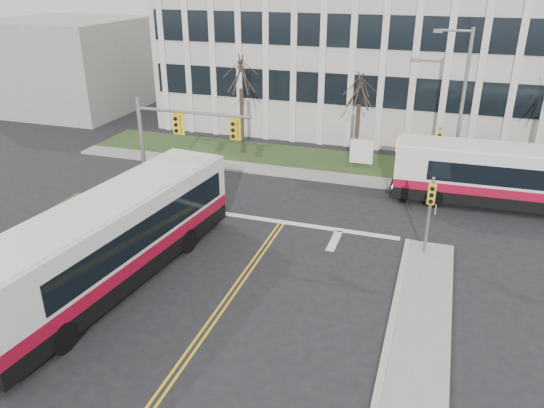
{
  "coord_description": "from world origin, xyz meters",
  "views": [
    {
      "loc": [
        7.22,
        -15.54,
        12.06
      ],
      "look_at": [
        0.15,
        5.96,
        2.0
      ],
      "focal_mm": 35.0,
      "sensor_mm": 36.0,
      "label": 1
    }
  ],
  "objects_px": {
    "newspaper_box_blue": "(32,300)",
    "directory_sign": "(362,152)",
    "streetlight": "(460,101)",
    "bus_main": "(111,243)",
    "bus_cross": "(511,179)"
  },
  "relations": [
    {
      "from": "directory_sign",
      "to": "bus_cross",
      "type": "relative_size",
      "value": 0.16
    },
    {
      "from": "streetlight",
      "to": "bus_main",
      "type": "xyz_separation_m",
      "value": [
        -13.03,
        -15.62,
        -3.37
      ]
    },
    {
      "from": "streetlight",
      "to": "directory_sign",
      "type": "distance_m",
      "value": 6.96
    },
    {
      "from": "directory_sign",
      "to": "bus_cross",
      "type": "height_order",
      "value": "bus_cross"
    },
    {
      "from": "bus_main",
      "to": "newspaper_box_blue",
      "type": "bearing_deg",
      "value": -115.98
    },
    {
      "from": "newspaper_box_blue",
      "to": "bus_cross",
      "type": "bearing_deg",
      "value": 17.48
    },
    {
      "from": "streetlight",
      "to": "directory_sign",
      "type": "height_order",
      "value": "streetlight"
    },
    {
      "from": "streetlight",
      "to": "bus_main",
      "type": "relative_size",
      "value": 0.67
    },
    {
      "from": "bus_cross",
      "to": "directory_sign",
      "type": "bearing_deg",
      "value": -113.61
    },
    {
      "from": "streetlight",
      "to": "bus_main",
      "type": "distance_m",
      "value": 20.62
    },
    {
      "from": "bus_main",
      "to": "bus_cross",
      "type": "distance_m",
      "value": 21.04
    },
    {
      "from": "streetlight",
      "to": "newspaper_box_blue",
      "type": "relative_size",
      "value": 9.68
    },
    {
      "from": "streetlight",
      "to": "bus_cross",
      "type": "bearing_deg",
      "value": -34.78
    },
    {
      "from": "newspaper_box_blue",
      "to": "directory_sign",
      "type": "bearing_deg",
      "value": 40.17
    },
    {
      "from": "bus_cross",
      "to": "newspaper_box_blue",
      "type": "xyz_separation_m",
      "value": [
        -18.0,
        -16.27,
        -1.17
      ]
    }
  ]
}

